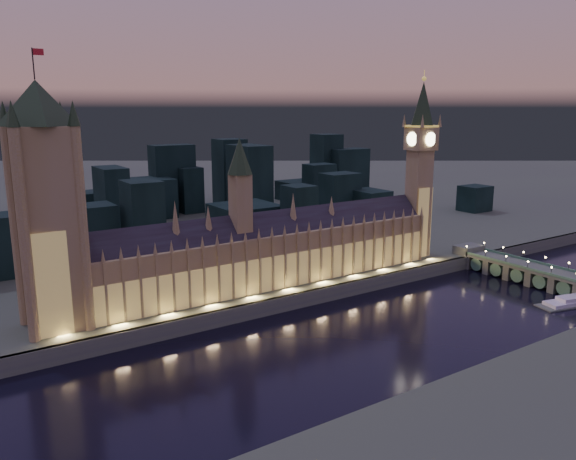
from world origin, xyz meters
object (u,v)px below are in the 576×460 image
elizabeth_tower (420,155)px  westminster_bridge (536,275)px  palace_of_westminster (273,250)px  victoria_tower (46,196)px

elizabeth_tower → westminster_bridge: size_ratio=1.01×
elizabeth_tower → westminster_bridge: bearing=-64.8°
palace_of_westminster → victoria_tower: 116.66m
victoria_tower → elizabeth_tower: size_ratio=1.01×
victoria_tower → westminster_bridge: victoria_tower is taller
victoria_tower → elizabeth_tower: 218.11m
palace_of_westminster → westminster_bridge: 154.62m
victoria_tower → westminster_bridge: (248.77, -65.37, -59.08)m
palace_of_westminster → elizabeth_tower: (107.95, 0.18, 45.56)m
palace_of_westminster → elizabeth_tower: elizabeth_tower is taller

